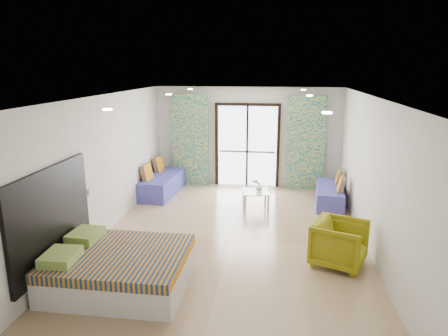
# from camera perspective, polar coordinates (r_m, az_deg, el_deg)

# --- Properties ---
(floor) EXTENTS (5.00, 7.50, 0.01)m
(floor) POSITION_cam_1_polar(r_m,az_deg,el_deg) (7.72, 1.00, -10.30)
(floor) COLOR #977A5A
(floor) RESTS_ON ground
(ceiling) EXTENTS (5.00, 7.50, 0.01)m
(ceiling) POSITION_cam_1_polar(r_m,az_deg,el_deg) (7.04, 1.10, 10.10)
(ceiling) COLOR silver
(ceiling) RESTS_ON ground
(wall_back) EXTENTS (5.00, 0.01, 2.70)m
(wall_back) POSITION_cam_1_polar(r_m,az_deg,el_deg) (10.92, 3.36, 4.42)
(wall_back) COLOR silver
(wall_back) RESTS_ON ground
(wall_front) EXTENTS (5.00, 0.01, 2.70)m
(wall_front) POSITION_cam_1_polar(r_m,az_deg,el_deg) (3.81, -5.81, -15.00)
(wall_front) COLOR silver
(wall_front) RESTS_ON ground
(wall_left) EXTENTS (0.01, 7.50, 2.70)m
(wall_left) POSITION_cam_1_polar(r_m,az_deg,el_deg) (7.95, -17.16, 0.07)
(wall_left) COLOR silver
(wall_left) RESTS_ON ground
(wall_right) EXTENTS (0.01, 7.50, 2.70)m
(wall_right) POSITION_cam_1_polar(r_m,az_deg,el_deg) (7.41, 20.62, -1.20)
(wall_right) COLOR silver
(wall_right) RESTS_ON ground
(balcony_door) EXTENTS (1.76, 0.08, 2.28)m
(balcony_door) POSITION_cam_1_polar(r_m,az_deg,el_deg) (10.90, 3.34, 3.92)
(balcony_door) COLOR black
(balcony_door) RESTS_ON floor
(balcony_rail) EXTENTS (1.52, 0.03, 0.04)m
(balcony_rail) POSITION_cam_1_polar(r_m,az_deg,el_deg) (10.97, 3.33, 2.34)
(balcony_rail) COLOR #595451
(balcony_rail) RESTS_ON balcony_door
(curtain_left) EXTENTS (1.00, 0.10, 2.50)m
(curtain_left) POSITION_cam_1_polar(r_m,az_deg,el_deg) (10.99, -4.82, 3.92)
(curtain_left) COLOR silver
(curtain_left) RESTS_ON floor
(curtain_right) EXTENTS (1.00, 0.10, 2.50)m
(curtain_right) POSITION_cam_1_polar(r_m,az_deg,el_deg) (10.75, 11.56, 3.46)
(curtain_right) COLOR silver
(curtain_right) RESTS_ON floor
(downlight_a) EXTENTS (0.12, 0.12, 0.02)m
(downlight_a) POSITION_cam_1_polar(r_m,az_deg,el_deg) (5.47, -16.33, 8.04)
(downlight_a) COLOR #FFE0B2
(downlight_a) RESTS_ON ceiling
(downlight_b) EXTENTS (0.12, 0.12, 0.02)m
(downlight_b) POSITION_cam_1_polar(r_m,az_deg,el_deg) (5.04, 14.50, 7.67)
(downlight_b) COLOR #FFE0B2
(downlight_b) RESTS_ON ceiling
(downlight_c) EXTENTS (0.12, 0.12, 0.02)m
(downlight_c) POSITION_cam_1_polar(r_m,az_deg,el_deg) (8.30, -7.88, 10.39)
(downlight_c) COLOR #FFE0B2
(downlight_c) RESTS_ON ceiling
(downlight_d) EXTENTS (0.12, 0.12, 0.02)m
(downlight_d) POSITION_cam_1_polar(r_m,az_deg,el_deg) (8.02, 12.10, 10.09)
(downlight_d) COLOR #FFE0B2
(downlight_d) RESTS_ON ceiling
(downlight_e) EXTENTS (0.12, 0.12, 0.02)m
(downlight_e) POSITION_cam_1_polar(r_m,az_deg,el_deg) (10.23, -4.85, 11.18)
(downlight_e) COLOR #FFE0B2
(downlight_e) RESTS_ON ceiling
(downlight_f) EXTENTS (0.12, 0.12, 0.02)m
(downlight_f) POSITION_cam_1_polar(r_m,az_deg,el_deg) (10.01, 11.29, 10.89)
(downlight_f) COLOR #FFE0B2
(downlight_f) RESTS_ON ceiling
(headboard) EXTENTS (0.06, 2.10, 1.50)m
(headboard) POSITION_cam_1_polar(r_m,az_deg,el_deg) (6.48, -23.35, -6.44)
(headboard) COLOR black
(headboard) RESTS_ON floor
(switch_plate) EXTENTS (0.02, 0.10, 0.10)m
(switch_plate) POSITION_cam_1_polar(r_m,az_deg,el_deg) (7.51, -18.59, -3.22)
(switch_plate) COLOR silver
(switch_plate) RESTS_ON wall_left
(bed) EXTENTS (1.97, 1.61, 0.68)m
(bed) POSITION_cam_1_polar(r_m,az_deg,el_deg) (6.35, -14.79, -13.67)
(bed) COLOR silver
(bed) RESTS_ON floor
(daybed_left) EXTENTS (0.81, 1.84, 0.89)m
(daybed_left) POSITION_cam_1_polar(r_m,az_deg,el_deg) (10.46, -8.86, -2.21)
(daybed_left) COLOR #4545A5
(daybed_left) RESTS_ON floor
(daybed_right) EXTENTS (0.75, 1.63, 0.78)m
(daybed_right) POSITION_cam_1_polar(r_m,az_deg,el_deg) (9.92, 14.94, -3.65)
(daybed_right) COLOR #4545A5
(daybed_right) RESTS_ON floor
(coffee_table) EXTENTS (0.69, 0.69, 0.70)m
(coffee_table) POSITION_cam_1_polar(r_m,az_deg,el_deg) (9.34, 4.55, -3.59)
(coffee_table) COLOR silver
(coffee_table) RESTS_ON floor
(vase) EXTENTS (0.21, 0.21, 0.16)m
(vase) POSITION_cam_1_polar(r_m,az_deg,el_deg) (9.35, 5.06, -2.77)
(vase) COLOR white
(vase) RESTS_ON coffee_table
(armchair) EXTENTS (1.00, 1.03, 0.83)m
(armchair) POSITION_cam_1_polar(r_m,az_deg,el_deg) (6.96, 16.20, -10.01)
(armchair) COLOR olive
(armchair) RESTS_ON floor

